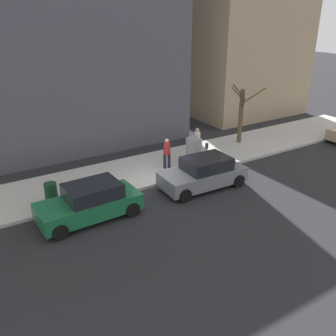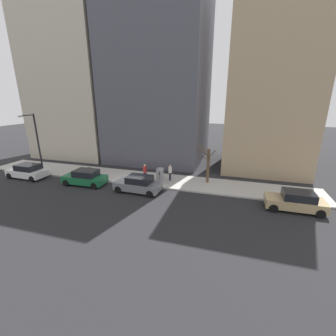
% 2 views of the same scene
% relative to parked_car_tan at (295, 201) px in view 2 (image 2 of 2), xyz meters
% --- Properties ---
extents(ground_plane, '(120.00, 120.00, 0.00)m').
position_rel_parked_car_tan_xyz_m(ground_plane, '(1.01, 14.58, -0.74)').
color(ground_plane, '#232326').
extents(sidewalk, '(4.00, 36.00, 0.15)m').
position_rel_parked_car_tan_xyz_m(sidewalk, '(3.01, 14.58, -0.66)').
color(sidewalk, '#B2AFA8').
rests_on(sidewalk, ground).
extents(parked_car_tan, '(1.95, 4.21, 1.52)m').
position_rel_parked_car_tan_xyz_m(parked_car_tan, '(0.00, 0.00, 0.00)').
color(parked_car_tan, tan).
rests_on(parked_car_tan, ground).
extents(parked_car_grey, '(2.06, 4.26, 1.52)m').
position_rel_parked_car_tan_xyz_m(parked_car_grey, '(-0.23, 12.94, 0.00)').
color(parked_car_grey, slate).
rests_on(parked_car_grey, ground).
extents(parked_car_green, '(2.03, 4.25, 1.52)m').
position_rel_parked_car_tan_xyz_m(parked_car_green, '(-0.10, 18.70, 0.00)').
color(parked_car_green, '#196038').
rests_on(parked_car_green, ground).
extents(parked_car_white, '(1.99, 4.23, 1.52)m').
position_rel_parked_car_tan_xyz_m(parked_car_white, '(-0.21, 25.88, 0.00)').
color(parked_car_white, white).
rests_on(parked_car_white, ground).
extents(parking_meter, '(0.14, 0.10, 1.35)m').
position_rel_parked_car_tan_xyz_m(parking_meter, '(1.46, 11.47, 0.24)').
color(parking_meter, slate).
rests_on(parking_meter, sidewalk).
extents(utility_box, '(0.83, 0.61, 1.43)m').
position_rel_parked_car_tan_xyz_m(utility_box, '(2.31, 11.70, 0.11)').
color(utility_box, '#A8A399').
rests_on(utility_box, sidewalk).
extents(streetlamp, '(1.97, 0.32, 6.50)m').
position_rel_parked_car_tan_xyz_m(streetlamp, '(1.29, 25.62, 3.28)').
color(streetlamp, black).
rests_on(streetlamp, sidewalk).
extents(bare_tree, '(1.36, 1.95, 3.84)m').
position_rel_parked_car_tan_xyz_m(bare_tree, '(3.56, 7.17, 1.31)').
color(bare_tree, brown).
rests_on(bare_tree, sidewalk).
extents(trash_bin, '(0.56, 0.56, 0.90)m').
position_rel_parked_car_tan_xyz_m(trash_bin, '(1.91, 19.75, -0.14)').
color(trash_bin, '#14381E').
rests_on(trash_bin, sidewalk).
extents(pedestrian_near_meter, '(0.40, 0.36, 1.66)m').
position_rel_parked_car_tan_xyz_m(pedestrian_near_meter, '(3.12, 10.88, 0.35)').
color(pedestrian_near_meter, '#1E1E2D').
rests_on(pedestrian_near_meter, sidewalk).
extents(pedestrian_midblock, '(0.36, 0.39, 1.66)m').
position_rel_parked_car_tan_xyz_m(pedestrian_midblock, '(2.45, 13.36, 0.35)').
color(pedestrian_midblock, '#1E1E2D').
rests_on(pedestrian_midblock, sidewalk).
extents(office_tower_left, '(9.10, 9.10, 19.47)m').
position_rel_parked_car_tan_xyz_m(office_tower_left, '(11.06, 1.49, 9.00)').
color(office_tower_left, tan).
rests_on(office_tower_left, ground).
extents(office_block_center, '(12.21, 12.21, 21.65)m').
position_rel_parked_car_tan_xyz_m(office_block_center, '(12.62, 15.10, 10.09)').
color(office_block_center, '#4C4C56').
rests_on(office_block_center, ground).
extents(office_tower_right, '(11.19, 11.19, 28.83)m').
position_rel_parked_car_tan_xyz_m(office_tower_right, '(12.10, 27.21, 13.68)').
color(office_tower_right, '#BCB29E').
rests_on(office_tower_right, ground).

